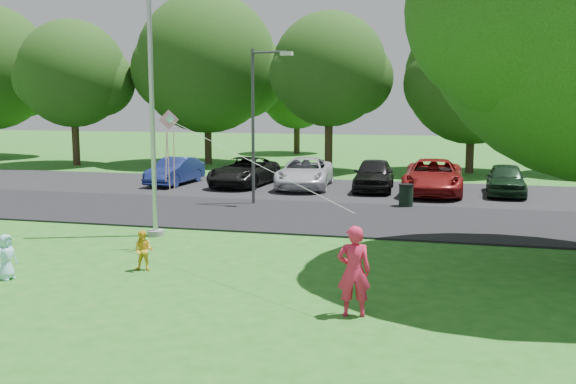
% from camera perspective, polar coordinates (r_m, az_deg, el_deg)
% --- Properties ---
extents(ground, '(120.00, 120.00, 0.00)m').
position_cam_1_polar(ground, '(13.68, -7.41, -8.90)').
color(ground, '#21671B').
rests_on(ground, ground).
extents(park_road, '(60.00, 6.00, 0.06)m').
position_cam_1_polar(park_road, '(22.06, 1.12, -2.14)').
color(park_road, black).
rests_on(park_road, ground).
extents(parking_strip, '(42.00, 7.00, 0.06)m').
position_cam_1_polar(parking_strip, '(28.35, 4.05, 0.17)').
color(parking_strip, black).
rests_on(parking_strip, ground).
extents(flagpole, '(0.50, 0.50, 10.00)m').
position_cam_1_polar(flagpole, '(19.06, -12.04, 8.54)').
color(flagpole, '#B7BABF').
rests_on(flagpole, ground).
extents(street_lamp, '(1.65, 0.38, 5.86)m').
position_cam_1_polar(street_lamp, '(24.21, -2.64, 7.10)').
color(street_lamp, '#3F3F44').
rests_on(street_lamp, ground).
extents(trash_can, '(0.56, 0.56, 0.89)m').
position_cam_1_polar(trash_can, '(24.23, 10.45, -0.34)').
color(trash_can, black).
rests_on(trash_can, ground).
extents(tree_row, '(64.35, 11.94, 10.88)m').
position_cam_1_polar(tree_row, '(36.56, 9.06, 10.84)').
color(tree_row, '#332316').
rests_on(tree_row, ground).
extents(horizon_trees, '(77.46, 7.20, 7.02)m').
position_cam_1_polar(horizon_trees, '(46.03, 13.19, 8.43)').
color(horizon_trees, '#332316').
rests_on(horizon_trees, ground).
extents(parked_cars, '(16.36, 5.58, 1.44)m').
position_cam_1_polar(parked_cars, '(28.26, 4.90, 1.58)').
color(parked_cars, navy).
rests_on(parked_cars, ground).
extents(woman, '(0.70, 0.53, 1.72)m').
position_cam_1_polar(woman, '(12.03, 5.87, -7.01)').
color(woman, '#E81E4B').
rests_on(woman, ground).
extents(child_yellow, '(0.52, 0.43, 0.96)m').
position_cam_1_polar(child_yellow, '(15.52, -12.72, -5.12)').
color(child_yellow, yellow).
rests_on(child_yellow, ground).
extents(child_blue, '(0.41, 0.56, 1.04)m').
position_cam_1_polar(child_blue, '(15.74, -23.77, -5.30)').
color(child_blue, '#A5E7FD').
rests_on(child_blue, ground).
extents(kite, '(5.81, 4.47, 2.35)m').
position_cam_1_polar(kite, '(17.10, -10.15, 4.69)').
color(kite, pink).
rests_on(kite, ground).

